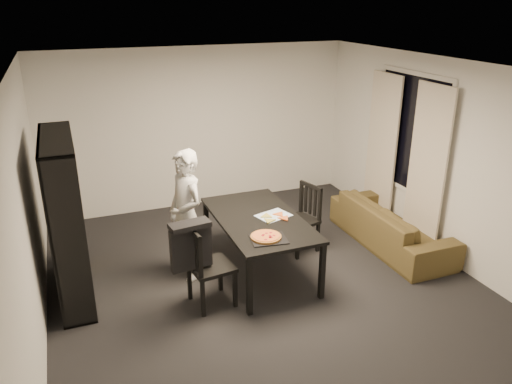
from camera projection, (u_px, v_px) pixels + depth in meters
name	position (u px, v px, depth m)	size (l,w,h in m)	color
room	(263.00, 183.00, 5.72)	(5.01, 5.51, 2.61)	black
window_pane	(411.00, 133.00, 7.01)	(0.02, 1.40, 1.60)	black
window_frame	(410.00, 133.00, 7.01)	(0.03, 1.52, 1.72)	white
curtain_left	(427.00, 169.00, 6.66)	(0.03, 0.70, 2.25)	beige
curtain_right	(382.00, 148.00, 7.56)	(0.03, 0.70, 2.25)	beige
bookshelf	(67.00, 219.00, 5.64)	(0.35, 1.50, 1.90)	black
dining_table	(259.00, 223.00, 6.18)	(0.99, 1.79, 0.74)	black
chair_left	(203.00, 261.00, 5.51)	(0.51, 0.51, 0.99)	black
chair_right	(304.00, 213.00, 6.81)	(0.54, 0.54, 0.93)	black
draped_jacket	(191.00, 244.00, 5.36)	(0.47, 0.25, 0.55)	black
person	(186.00, 215.00, 6.06)	(0.60, 0.39, 1.64)	silver
baking_tray	(269.00, 239.00, 5.60)	(0.40, 0.32, 0.01)	black
pepperoni_pizza	(266.00, 237.00, 5.62)	(0.35, 0.35, 0.03)	brown
kitchen_towel	(273.00, 216.00, 6.21)	(0.40, 0.30, 0.01)	white
pizza_slices	(275.00, 217.00, 6.14)	(0.37, 0.31, 0.01)	gold
sofa	(391.00, 225.00, 7.01)	(2.04, 0.80, 0.60)	#463D1C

